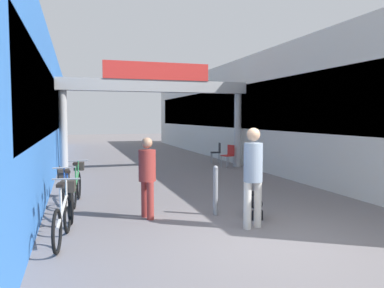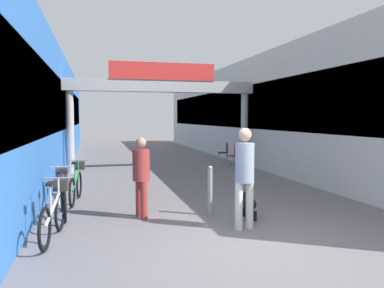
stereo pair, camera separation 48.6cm
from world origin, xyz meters
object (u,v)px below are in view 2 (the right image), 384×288
object	(u,v)px
dog_on_leash	(249,203)
bicycle_green_third	(76,183)
bollard_post_metal	(210,190)
cafe_chair_red_nearer	(235,154)
pedestrian_companion	(141,172)
cafe_chair_black_farther	(225,151)
bicycle_blue_second	(63,194)
bicycle_silver_nearest	(54,212)
pedestrian_with_dog	(245,171)

from	to	relation	value
dog_on_leash	bicycle_green_third	world-z (taller)	bicycle_green_third
bollard_post_metal	cafe_chair_red_nearer	world-z (taller)	bollard_post_metal
pedestrian_companion	bollard_post_metal	size ratio (longest dim) A/B	1.57
pedestrian_companion	cafe_chair_black_farther	xyz separation A→B (m)	(4.56, 7.97, -0.38)
pedestrian_companion	bicycle_blue_second	size ratio (longest dim) A/B	0.96
pedestrian_companion	bollard_post_metal	distance (m)	1.44
pedestrian_companion	bicycle_green_third	bearing A→B (deg)	125.80
pedestrian_companion	bicycle_silver_nearest	world-z (taller)	pedestrian_companion
dog_on_leash	bollard_post_metal	xyz separation A→B (m)	(-0.69, 0.39, 0.22)
pedestrian_with_dog	cafe_chair_red_nearer	bearing A→B (deg)	70.01
pedestrian_with_dog	bicycle_blue_second	distance (m)	3.76
bicycle_green_third	bollard_post_metal	bearing A→B (deg)	-36.59
bicycle_silver_nearest	bicycle_blue_second	bearing A→B (deg)	89.53
bicycle_blue_second	cafe_chair_red_nearer	bearing A→B (deg)	44.64
pedestrian_companion	bicycle_blue_second	distance (m)	1.72
pedestrian_companion	cafe_chair_black_farther	distance (m)	9.19
pedestrian_companion	bollard_post_metal	bearing A→B (deg)	-6.93
bicycle_green_third	cafe_chair_red_nearer	bearing A→B (deg)	39.06
pedestrian_companion	dog_on_leash	world-z (taller)	pedestrian_companion
pedestrian_with_dog	cafe_chair_red_nearer	xyz separation A→B (m)	(2.84, 7.82, -0.51)
bicycle_silver_nearest	bicycle_blue_second	size ratio (longest dim) A/B	1.00
bicycle_silver_nearest	cafe_chair_black_farther	world-z (taller)	bicycle_silver_nearest
bicycle_silver_nearest	cafe_chair_black_farther	bearing A→B (deg)	55.47
bollard_post_metal	bicycle_silver_nearest	bearing A→B (deg)	-165.62
cafe_chair_black_farther	bicycle_green_third	bearing A→B (deg)	-133.91
bicycle_silver_nearest	cafe_chair_black_farther	distance (m)	10.78
pedestrian_with_dog	bicycle_green_third	size ratio (longest dim) A/B	1.08
dog_on_leash	bicycle_silver_nearest	world-z (taller)	bicycle_silver_nearest
dog_on_leash	cafe_chair_black_farther	world-z (taller)	cafe_chair_black_farther
bicycle_green_third	cafe_chair_black_farther	distance (m)	8.50
dog_on_leash	bollard_post_metal	size ratio (longest dim) A/B	0.68
pedestrian_with_dog	bicycle_green_third	bearing A→B (deg)	134.72
bicycle_silver_nearest	bicycle_green_third	world-z (taller)	same
pedestrian_with_dog	bicycle_silver_nearest	world-z (taller)	pedestrian_with_dog
bicycle_silver_nearest	bicycle_blue_second	distance (m)	1.52
bicycle_silver_nearest	pedestrian_with_dog	bearing A→B (deg)	-5.20
cafe_chair_red_nearer	bicycle_blue_second	bearing A→B (deg)	-135.36
dog_on_leash	cafe_chair_red_nearer	bearing A→B (deg)	70.94
bollard_post_metal	cafe_chair_red_nearer	xyz separation A→B (m)	(3.16, 6.77, 0.02)
pedestrian_companion	cafe_chair_red_nearer	xyz separation A→B (m)	(4.54, 6.61, -0.38)
bicycle_green_third	pedestrian_companion	bearing A→B (deg)	-54.20
pedestrian_with_dog	dog_on_leash	distance (m)	1.06
pedestrian_with_dog	bicycle_silver_nearest	size ratio (longest dim) A/B	1.08
pedestrian_companion	bicycle_blue_second	bearing A→B (deg)	158.48
cafe_chair_red_nearer	bollard_post_metal	bearing A→B (deg)	-115.03
dog_on_leash	bicycle_green_third	distance (m)	4.16
bicycle_blue_second	cafe_chair_red_nearer	xyz separation A→B (m)	(6.08, 6.00, 0.10)
bicycle_green_third	bollard_post_metal	size ratio (longest dim) A/B	1.64
pedestrian_companion	bicycle_blue_second	xyz separation A→B (m)	(-1.54, 0.61, -0.48)
bicycle_blue_second	cafe_chair_red_nearer	world-z (taller)	bicycle_blue_second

